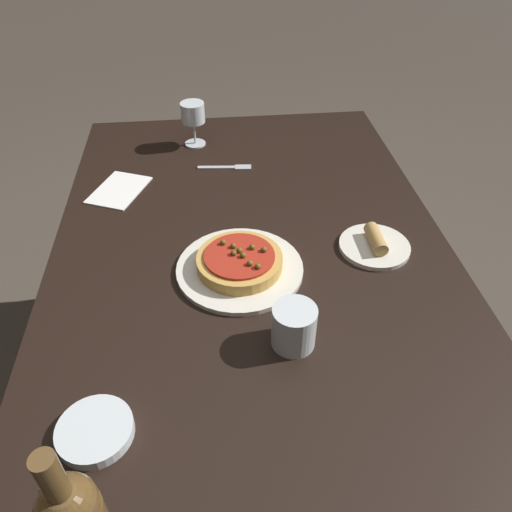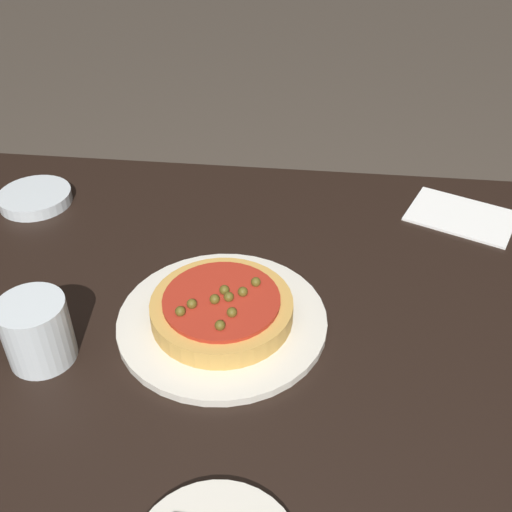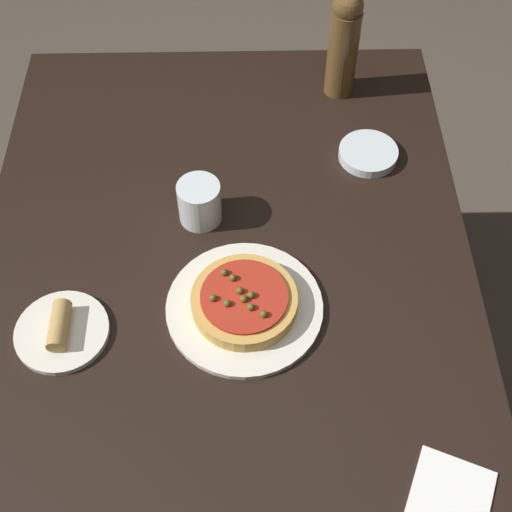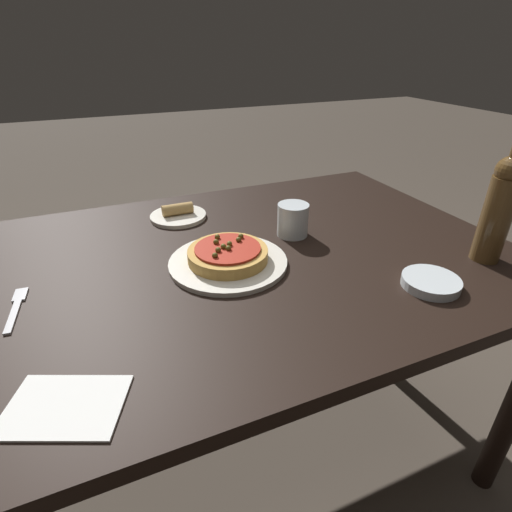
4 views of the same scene
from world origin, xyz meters
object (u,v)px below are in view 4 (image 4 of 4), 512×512
Objects in this scene: dinner_plate at (228,262)px; water_cup at (293,220)px; side_bowl at (431,282)px; side_plate at (178,215)px; wine_bottle at (500,207)px; fork at (16,307)px; dining_table at (212,286)px; pizza at (228,254)px.

dinner_plate is 3.20× the size of water_cup.
side_bowl is (0.16, -0.36, -0.04)m from water_cup.
side_plate reaches higher than dinner_plate.
wine_bottle is 1.90× the size of side_plate.
side_bowl is at bearing -102.61° from fork.
dining_table is 5.40× the size of dinner_plate.
side_bowl is 0.79× the size of fork.
dinner_plate is 0.02m from pizza.
pizza is 0.24m from water_cup.
fork is at bearing 179.63° from pizza.
side_plate is at bearing -46.65° from fork.
water_cup is at bearing -77.71° from fork.
dinner_plate is 2.27× the size of side_bowl.
side_plate reaches higher than side_bowl.
side_bowl is (0.39, -0.27, 0.00)m from dinner_plate.
water_cup reaches higher than pizza.
pizza is 0.34m from side_plate.
fork is (-1.08, 0.23, -0.14)m from wine_bottle.
water_cup is 0.56× the size of fork.
dinner_plate is at bearing -79.49° from pizza.
water_cup is (0.23, 0.09, 0.02)m from pizza.
side_plate is (-0.66, 0.56, -0.13)m from wine_bottle.
side_bowl is (0.42, -0.31, 0.09)m from dining_table.
pizza is at bearing -46.22° from dining_table.
pizza is 1.15× the size of side_plate.
dining_table is 8.04× the size of pizza.
dining_table is 4.84× the size of wine_bottle.
fork is (-0.69, -0.08, -0.04)m from water_cup.
pizza is 2.15× the size of water_cup.
side_plate is at bearing 97.84° from dinner_plate.
side_bowl is at bearing -35.33° from pizza.
dining_table is at bearing 133.78° from pizza.
water_cup is 0.40m from side_bowl.
dinner_plate is 0.47m from fork.
wine_bottle is 0.87m from side_plate.
side_bowl is 0.75m from side_plate.
wine_bottle reaches higher than fork.
wine_bottle reaches higher than water_cup.
side_bowl reaches higher than dining_table.
pizza is 0.47m from fork.
pizza is at bearing 159.38° from wine_bottle.
water_cup reaches higher than fork.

